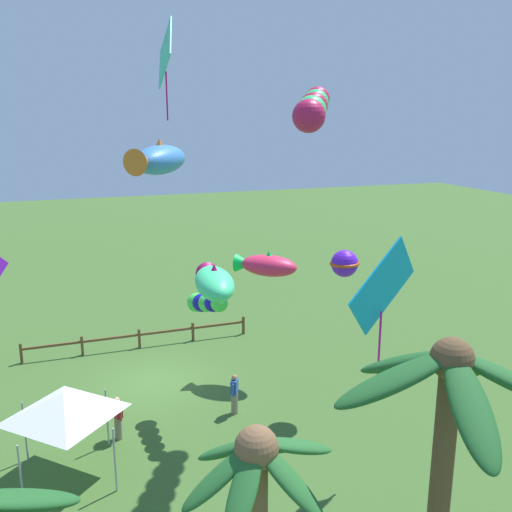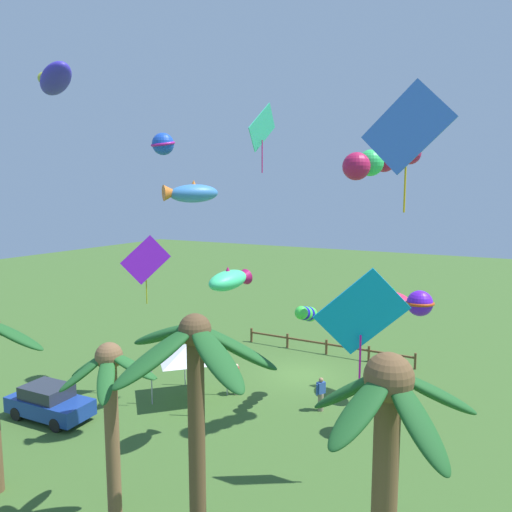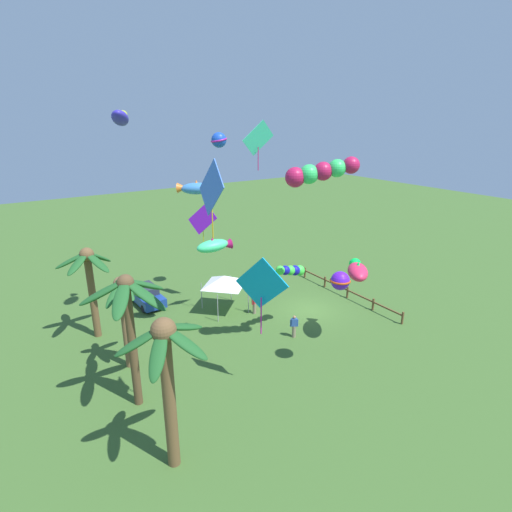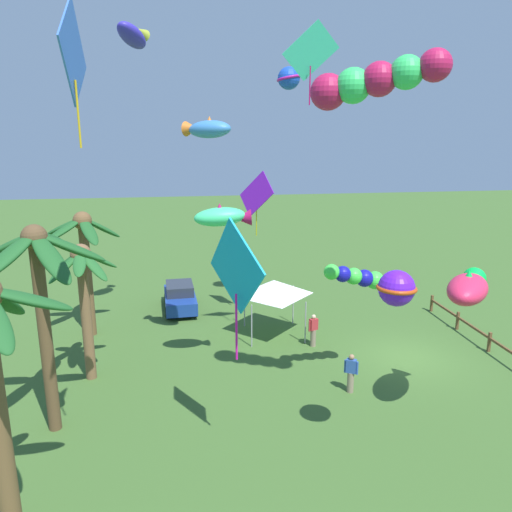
% 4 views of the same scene
% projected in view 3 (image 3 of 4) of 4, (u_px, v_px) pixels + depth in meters
% --- Properties ---
extents(ground_plane, '(120.00, 120.00, 0.00)m').
position_uv_depth(ground_plane, '(310.00, 310.00, 30.96)').
color(ground_plane, '#3D6028').
extents(palm_tree_0, '(3.12, 2.68, 5.70)m').
position_uv_depth(palm_tree_0, '(123.00, 303.00, 22.64)').
color(palm_tree_0, brown).
rests_on(palm_tree_0, ground).
extents(palm_tree_1, '(3.53, 3.88, 6.89)m').
position_uv_depth(palm_tree_1, '(167.00, 363.00, 15.63)').
color(palm_tree_1, brown).
rests_on(palm_tree_1, ground).
extents(palm_tree_2, '(3.90, 3.76, 6.25)m').
position_uv_depth(palm_tree_2, '(88.00, 272.00, 25.80)').
color(palm_tree_2, brown).
rests_on(palm_tree_2, ground).
extents(palm_tree_3, '(4.42, 4.34, 7.13)m').
position_uv_depth(palm_tree_3, '(129.00, 307.00, 19.11)').
color(palm_tree_3, brown).
rests_on(palm_tree_3, ground).
extents(rail_fence, '(10.87, 0.12, 0.95)m').
position_uv_depth(rail_fence, '(348.00, 291.00, 32.89)').
color(rail_fence, brown).
rests_on(rail_fence, ground).
extents(parked_car_0, '(3.98, 1.89, 1.51)m').
position_uv_depth(parked_car_0, '(146.00, 295.00, 31.71)').
color(parked_car_0, navy).
rests_on(parked_car_0, ground).
extents(spectator_0, '(0.35, 0.52, 1.59)m').
position_uv_depth(spectator_0, '(254.00, 304.00, 30.16)').
color(spectator_0, gray).
rests_on(spectator_0, ground).
extents(spectator_1, '(0.39, 0.49, 1.59)m').
position_uv_depth(spectator_1, '(294.00, 326.00, 26.88)').
color(spectator_1, gray).
rests_on(spectator_1, ground).
extents(festival_tent, '(2.86, 2.86, 2.85)m').
position_uv_depth(festival_tent, '(224.00, 280.00, 30.11)').
color(festival_tent, '#9E9EA3').
rests_on(festival_tent, ground).
extents(kite_diamond_0, '(2.18, 0.19, 3.03)m').
position_uv_depth(kite_diamond_0, '(211.00, 189.00, 15.01)').
color(kite_diamond_0, '#3E71E4').
extents(kite_fish_1, '(2.39, 1.69, 1.33)m').
position_uv_depth(kite_fish_1, '(120.00, 117.00, 23.97)').
color(kite_fish_1, '#362AB6').
extents(kite_ball_2, '(1.40, 1.41, 1.10)m').
position_uv_depth(kite_ball_2, '(219.00, 140.00, 29.19)').
color(kite_ball_2, blue).
extents(kite_fish_3, '(2.74, 2.54, 1.12)m').
position_uv_depth(kite_fish_3, '(357.00, 271.00, 25.27)').
color(kite_fish_3, '#ED2954').
extents(kite_diamond_4, '(0.54, 2.17, 2.98)m').
position_uv_depth(kite_diamond_4, '(258.00, 139.00, 24.23)').
color(kite_diamond_4, '#3CD4A5').
extents(kite_diamond_5, '(1.97, 1.48, 3.34)m').
position_uv_depth(kite_diamond_5, '(203.00, 219.00, 30.11)').
color(kite_diamond_5, purple).
extents(kite_diamond_6, '(2.96, 1.26, 4.38)m').
position_uv_depth(kite_diamond_6, '(261.00, 285.00, 20.19)').
color(kite_diamond_6, '#0C9EE5').
extents(kite_tube_7, '(1.03, 2.58, 1.19)m').
position_uv_depth(kite_tube_7, '(291.00, 270.00, 26.65)').
color(kite_tube_7, '#42E343').
extents(kite_fish_8, '(1.93, 2.15, 0.88)m').
position_uv_depth(kite_fish_8, '(195.00, 188.00, 23.91)').
color(kite_fish_8, '#3C81CB').
extents(kite_tube_9, '(2.47, 3.49, 1.59)m').
position_uv_depth(kite_tube_9, '(319.00, 172.00, 21.00)').
color(kite_tube_9, '#C11A4C').
extents(kite_ball_10, '(1.60, 1.60, 1.03)m').
position_uv_depth(kite_ball_10, '(340.00, 281.00, 21.73)').
color(kite_ball_10, '#6018DA').
extents(kite_fish_11, '(1.16, 2.30, 0.96)m').
position_uv_depth(kite_fish_11, '(215.00, 246.00, 24.08)').
color(kite_fish_11, '#43EB8F').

